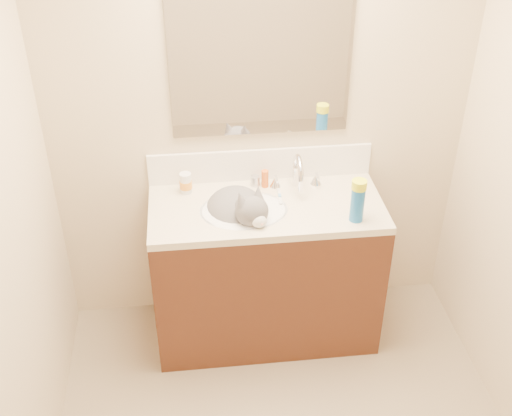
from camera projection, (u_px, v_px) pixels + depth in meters
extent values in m
cube|color=beige|center=(260.00, 112.00, 3.28)|extent=(2.20, 0.04, 2.50)
cube|color=#452213|center=(266.00, 274.00, 3.52)|extent=(1.20, 0.55, 0.82)
cube|color=beige|center=(267.00, 208.00, 3.28)|extent=(1.20, 0.55, 0.04)
ellipsoid|color=white|center=(244.00, 221.00, 3.27)|extent=(0.45, 0.36, 0.14)
cylinder|color=silver|center=(296.00, 176.00, 3.41)|extent=(0.04, 0.04, 0.11)
torus|color=silver|center=(298.00, 173.00, 3.33)|extent=(0.03, 0.20, 0.20)
cylinder|color=silver|center=(301.00, 186.00, 3.27)|extent=(0.03, 0.03, 0.06)
cone|color=silver|center=(275.00, 181.00, 3.41)|extent=(0.06, 0.06, 0.06)
cone|color=silver|center=(316.00, 179.00, 3.43)|extent=(0.06, 0.06, 0.06)
ellipsoid|color=#575457|center=(236.00, 211.00, 3.29)|extent=(0.43, 0.45, 0.23)
ellipsoid|color=#575457|center=(252.00, 211.00, 3.13)|extent=(0.21, 0.20, 0.16)
ellipsoid|color=#575457|center=(245.00, 210.00, 3.20)|extent=(0.16, 0.16, 0.15)
cone|color=#575457|center=(241.00, 199.00, 3.08)|extent=(0.10, 0.10, 0.10)
cone|color=#575457|center=(258.00, 193.00, 3.12)|extent=(0.09, 0.11, 0.10)
ellipsoid|color=silver|center=(259.00, 221.00, 3.09)|extent=(0.09, 0.08, 0.06)
ellipsoid|color=silver|center=(248.00, 222.00, 3.20)|extent=(0.14, 0.12, 0.14)
sphere|color=#DFA190|center=(262.00, 224.00, 3.07)|extent=(0.02, 0.02, 0.02)
cylinder|color=#575457|center=(261.00, 216.00, 3.39)|extent=(0.19, 0.21, 0.04)
cube|color=white|center=(260.00, 164.00, 3.44)|extent=(1.20, 0.02, 0.18)
cube|color=white|center=(261.00, 59.00, 3.11)|extent=(0.90, 0.02, 0.80)
cylinder|color=white|center=(186.00, 183.00, 3.35)|extent=(0.08, 0.08, 0.11)
cylinder|color=orange|center=(186.00, 184.00, 3.35)|extent=(0.09, 0.09, 0.04)
cylinder|color=#B7B7BC|center=(255.00, 181.00, 3.42)|extent=(0.06, 0.06, 0.06)
cylinder|color=#D85B19|center=(265.00, 179.00, 3.40)|extent=(0.04, 0.04, 0.10)
cube|color=white|center=(280.00, 197.00, 3.33)|extent=(0.02, 0.15, 0.01)
cube|color=#63A4D4|center=(280.00, 196.00, 3.33)|extent=(0.02, 0.03, 0.01)
cylinder|color=#1961B2|center=(357.00, 204.00, 3.11)|extent=(0.08, 0.08, 0.19)
cylinder|color=yellow|center=(359.00, 185.00, 3.05)|extent=(0.09, 0.09, 0.04)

